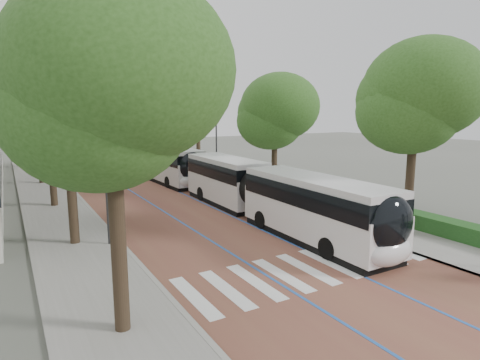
{
  "coord_description": "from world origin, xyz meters",
  "views": [
    {
      "loc": [
        -9.99,
        -11.02,
        6.38
      ],
      "look_at": [
        1.66,
        8.89,
        2.4
      ],
      "focal_mm": 30.0,
      "sensor_mm": 36.0,
      "label": 1
    }
  ],
  "objects": [
    {
      "name": "zebra_crossing",
      "position": [
        0.2,
        1.0,
        0.03
      ],
      "size": [
        10.55,
        3.6,
        0.01
      ],
      "color": "silver",
      "rests_on": "ground"
    },
    {
      "name": "lead_bus",
      "position": [
        2.91,
        7.47,
        1.63
      ],
      "size": [
        2.81,
        18.43,
        3.2
      ],
      "rotation": [
        0.0,
        0.0,
        -0.01
      ],
      "color": "black",
      "rests_on": "ground"
    },
    {
      "name": "streetlight_far",
      "position": [
        6.62,
        22.0,
        4.82
      ],
      "size": [
        1.82,
        0.2,
        8.0
      ],
      "color": "#2C2C2E",
      "rests_on": "sidewalk_right"
    },
    {
      "name": "bus_queued_0",
      "position": [
        2.5,
        23.72,
        1.62
      ],
      "size": [
        3.02,
        12.49,
        3.2
      ],
      "rotation": [
        0.0,
        0.0,
        0.04
      ],
      "color": "silver",
      "rests_on": "ground"
    },
    {
      "name": "trees_left",
      "position": [
        -7.5,
        26.58,
        6.69
      ],
      "size": [
        6.47,
        61.03,
        10.03
      ],
      "color": "black",
      "rests_on": "ground"
    },
    {
      "name": "ground",
      "position": [
        0.0,
        0.0,
        0.0
      ],
      "size": [
        160.0,
        160.0,
        0.0
      ],
      "primitive_type": "plane",
      "color": "#51544C",
      "rests_on": "ground"
    },
    {
      "name": "lamp_post_left",
      "position": [
        -6.1,
        8.0,
        4.12
      ],
      "size": [
        0.14,
        0.14,
        8.0
      ],
      "primitive_type": "cylinder",
      "color": "#2C2C2E",
      "rests_on": "sidewalk_left"
    },
    {
      "name": "lane_line_right",
      "position": [
        1.6,
        40.0,
        0.02
      ],
      "size": [
        0.12,
        126.0,
        0.01
      ],
      "primitive_type": "cube",
      "color": "#2257AC",
      "rests_on": "road"
    },
    {
      "name": "lane_line_left",
      "position": [
        -1.6,
        40.0,
        0.02
      ],
      "size": [
        0.12,
        126.0,
        0.01
      ],
      "primitive_type": "cube",
      "color": "#2257AC",
      "rests_on": "road"
    },
    {
      "name": "bus_queued_1",
      "position": [
        2.75,
        36.15,
        1.62
      ],
      "size": [
        2.92,
        12.47,
        3.2
      ],
      "rotation": [
        0.0,
        0.0,
        -0.03
      ],
      "color": "silver",
      "rests_on": "ground"
    },
    {
      "name": "kerb_left",
      "position": [
        -5.6,
        40.0,
        0.06
      ],
      "size": [
        0.2,
        140.0,
        0.14
      ],
      "primitive_type": "cube",
      "color": "gray",
      "rests_on": "ground"
    },
    {
      "name": "sidewalk_left",
      "position": [
        -7.5,
        40.0,
        0.06
      ],
      "size": [
        4.0,
        140.0,
        0.12
      ],
      "primitive_type": "cube",
      "color": "gray",
      "rests_on": "ground"
    },
    {
      "name": "road",
      "position": [
        0.0,
        40.0,
        0.01
      ],
      "size": [
        11.0,
        140.0,
        0.02
      ],
      "primitive_type": "cube",
      "color": "brown",
      "rests_on": "ground"
    },
    {
      "name": "hedge",
      "position": [
        9.1,
        0.0,
        0.52
      ],
      "size": [
        1.2,
        14.0,
        0.8
      ],
      "primitive_type": "cube",
      "color": "#174016",
      "rests_on": "sidewalk_right"
    },
    {
      "name": "kerb_right",
      "position": [
        5.6,
        40.0,
        0.06
      ],
      "size": [
        0.2,
        140.0,
        0.14
      ],
      "primitive_type": "cube",
      "color": "gray",
      "rests_on": "ground"
    },
    {
      "name": "sidewalk_right",
      "position": [
        7.5,
        40.0,
        0.06
      ],
      "size": [
        4.0,
        140.0,
        0.12
      ],
      "primitive_type": "cube",
      "color": "gray",
      "rests_on": "ground"
    },
    {
      "name": "trees_right",
      "position": [
        7.7,
        21.95,
        6.47
      ],
      "size": [
        6.03,
        47.97,
        9.37
      ],
      "color": "black",
      "rests_on": "ground"
    },
    {
      "name": "bus_queued_2",
      "position": [
        2.35,
        49.84,
        1.62
      ],
      "size": [
        3.32,
        12.53,
        3.2
      ],
      "rotation": [
        0.0,
        0.0,
        0.07
      ],
      "color": "silver",
      "rests_on": "ground"
    }
  ]
}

